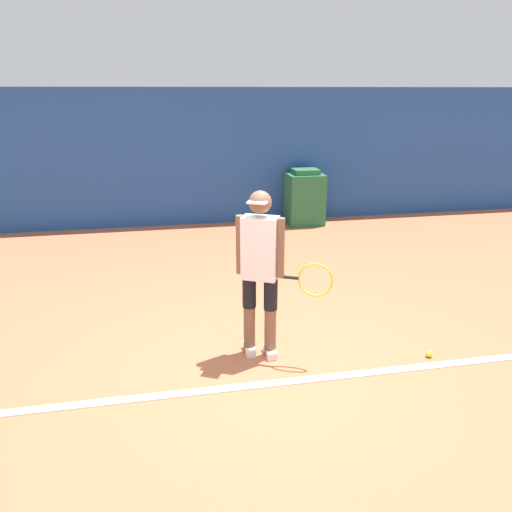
{
  "coord_description": "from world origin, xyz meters",
  "views": [
    {
      "loc": [
        -0.93,
        -4.13,
        2.6
      ],
      "look_at": [
        -0.01,
        0.56,
        1.0
      ],
      "focal_mm": 35.0,
      "sensor_mm": 36.0,
      "label": 1
    }
  ],
  "objects_px": {
    "tennis_player": "(261,267)",
    "covered_chair": "(305,198)",
    "water_bottle": "(279,220)",
    "tennis_ball": "(429,354)"
  },
  "relations": [
    {
      "from": "tennis_ball",
      "to": "covered_chair",
      "type": "bearing_deg",
      "value": 87.2
    },
    {
      "from": "tennis_player",
      "to": "covered_chair",
      "type": "distance_m",
      "value": 5.43
    },
    {
      "from": "tennis_player",
      "to": "water_bottle",
      "type": "height_order",
      "value": "tennis_player"
    },
    {
      "from": "covered_chair",
      "to": "water_bottle",
      "type": "relative_size",
      "value": 5.2
    },
    {
      "from": "tennis_ball",
      "to": "water_bottle",
      "type": "relative_size",
      "value": 0.32
    },
    {
      "from": "tennis_player",
      "to": "tennis_ball",
      "type": "xyz_separation_m",
      "value": [
        1.68,
        -0.4,
        -0.92
      ]
    },
    {
      "from": "tennis_ball",
      "to": "covered_chair",
      "type": "relative_size",
      "value": 0.06
    },
    {
      "from": "tennis_ball",
      "to": "water_bottle",
      "type": "distance_m",
      "value": 5.43
    },
    {
      "from": "covered_chair",
      "to": "tennis_player",
      "type": "bearing_deg",
      "value": -111.03
    },
    {
      "from": "tennis_player",
      "to": "covered_chair",
      "type": "bearing_deg",
      "value": 95.32
    }
  ]
}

